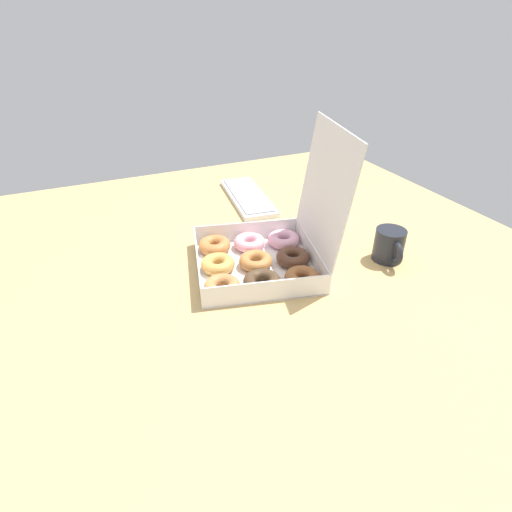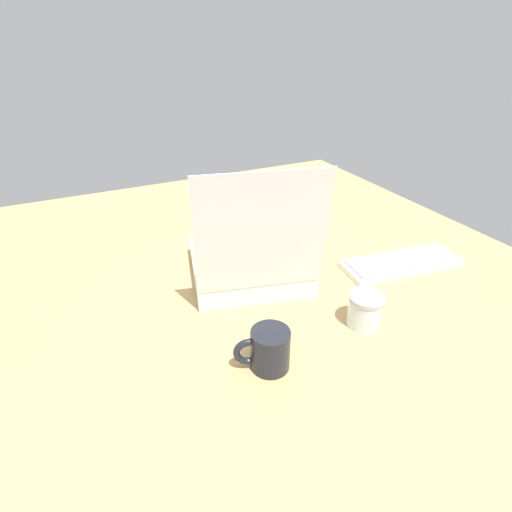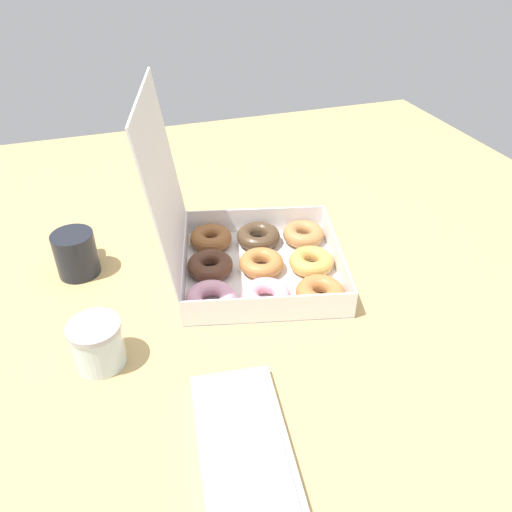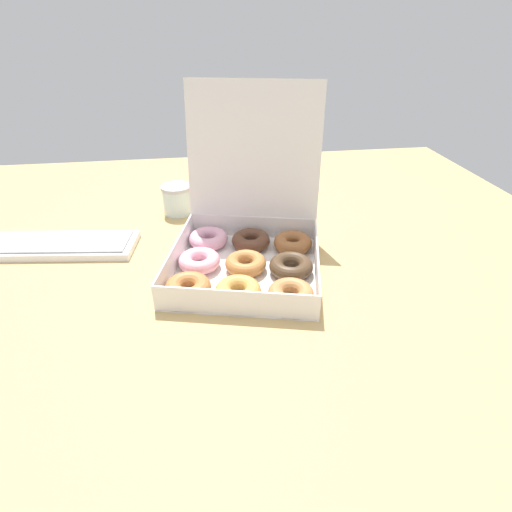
{
  "view_description": "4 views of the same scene",
  "coord_description": "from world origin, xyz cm",
  "px_view_note": "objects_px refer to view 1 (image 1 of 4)",
  "views": [
    {
      "loc": [
        84.94,
        -36.93,
        62.08
      ],
      "look_at": [
        -1.16,
        1.77,
        4.17
      ],
      "focal_mm": 28.0,
      "sensor_mm": 36.0,
      "label": 1
    },
    {
      "loc": [
        40.79,
        95.64,
        64.94
      ],
      "look_at": [
        -4.85,
        1.35,
        5.04
      ],
      "focal_mm": 28.0,
      "sensor_mm": 36.0,
      "label": 2
    },
    {
      "loc": [
        -82.75,
        29.85,
        64.07
      ],
      "look_at": [
        -2.59,
        3.41,
        4.78
      ],
      "focal_mm": 35.0,
      "sensor_mm": 36.0,
      "label": 3
    },
    {
      "loc": [
        -10.38,
        -74.57,
        51.06
      ],
      "look_at": [
        0.43,
        1.07,
        4.45
      ],
      "focal_mm": 28.0,
      "sensor_mm": 36.0,
      "label": 4
    }
  ],
  "objects_px": {
    "donut_box": "(262,254)",
    "glass_jar": "(328,210)",
    "coffee_mug": "(390,245)",
    "keyboard": "(248,197)"
  },
  "relations": [
    {
      "from": "donut_box",
      "to": "glass_jar",
      "type": "xyz_separation_m",
      "value": [
        -0.16,
        0.32,
        0.0
      ]
    },
    {
      "from": "coffee_mug",
      "to": "glass_jar",
      "type": "distance_m",
      "value": 0.28
    },
    {
      "from": "coffee_mug",
      "to": "keyboard",
      "type": "bearing_deg",
      "value": -160.82
    },
    {
      "from": "keyboard",
      "to": "coffee_mug",
      "type": "distance_m",
      "value": 0.61
    },
    {
      "from": "donut_box",
      "to": "coffee_mug",
      "type": "distance_m",
      "value": 0.37
    },
    {
      "from": "donut_box",
      "to": "keyboard",
      "type": "relative_size",
      "value": 1.13
    },
    {
      "from": "glass_jar",
      "to": "coffee_mug",
      "type": "bearing_deg",
      "value": 4.88
    },
    {
      "from": "keyboard",
      "to": "coffee_mug",
      "type": "xyz_separation_m",
      "value": [
        0.57,
        0.2,
        0.04
      ]
    },
    {
      "from": "donut_box",
      "to": "glass_jar",
      "type": "distance_m",
      "value": 0.36
    },
    {
      "from": "glass_jar",
      "to": "donut_box",
      "type": "bearing_deg",
      "value": -63.08
    }
  ]
}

